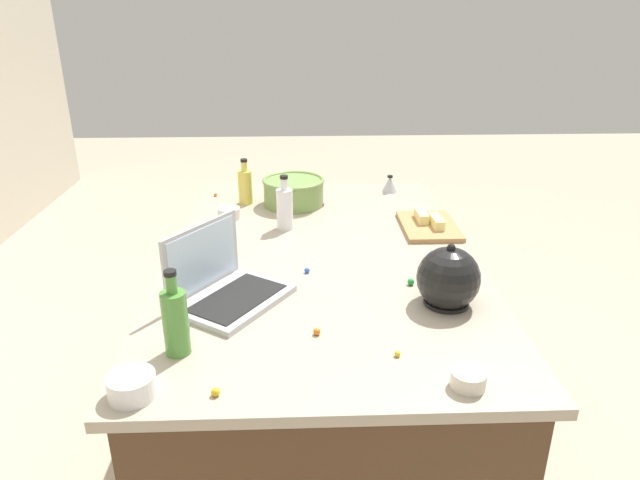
{
  "coord_description": "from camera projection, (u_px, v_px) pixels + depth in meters",
  "views": [
    {
      "loc": [
        -1.79,
        0.07,
        1.7
      ],
      "look_at": [
        0.0,
        0.0,
        0.95
      ],
      "focal_mm": 31.92,
      "sensor_mm": 36.0,
      "label": 1
    }
  ],
  "objects": [
    {
      "name": "candy_8",
      "position": [
        307.0,
        270.0,
        1.81
      ],
      "size": [
        0.02,
        0.02,
        0.02
      ],
      "primitive_type": "sphere",
      "color": "blue",
      "rests_on": "island_counter"
    },
    {
      "name": "kettle",
      "position": [
        448.0,
        279.0,
        1.6
      ],
      "size": [
        0.21,
        0.18,
        0.2
      ],
      "color": "black",
      "rests_on": "island_counter"
    },
    {
      "name": "bottle_vinegar",
      "position": [
        285.0,
        208.0,
        2.14
      ],
      "size": [
        0.06,
        0.06,
        0.21
      ],
      "color": "white",
      "rests_on": "island_counter"
    },
    {
      "name": "ramekin_medium",
      "position": [
        229.0,
        213.0,
        2.27
      ],
      "size": [
        0.09,
        0.09,
        0.04
      ],
      "primitive_type": "cylinder",
      "color": "beige",
      "rests_on": "island_counter"
    },
    {
      "name": "candy_0",
      "position": [
        167.0,
        310.0,
        1.58
      ],
      "size": [
        0.02,
        0.02,
        0.02
      ],
      "primitive_type": "sphere",
      "color": "yellow",
      "rests_on": "island_counter"
    },
    {
      "name": "candy_4",
      "position": [
        216.0,
        195.0,
        2.53
      ],
      "size": [
        0.02,
        0.02,
        0.02
      ],
      "primitive_type": "sphere",
      "color": "orange",
      "rests_on": "island_counter"
    },
    {
      "name": "butter_stick_left",
      "position": [
        437.0,
        222.0,
        2.14
      ],
      "size": [
        0.11,
        0.04,
        0.04
      ],
      "primitive_type": "cube",
      "rotation": [
        0.0,
        0.0,
        0.03
      ],
      "color": "#F4E58C",
      "rests_on": "cutting_board"
    },
    {
      "name": "ramekin_wide",
      "position": [
        132.0,
        386.0,
        1.24
      ],
      "size": [
        0.11,
        0.11,
        0.05
      ],
      "primitive_type": "cylinder",
      "color": "white",
      "rests_on": "island_counter"
    },
    {
      "name": "laptop",
      "position": [
        224.0,
        285.0,
        1.64
      ],
      "size": [
        0.38,
        0.36,
        0.22
      ],
      "color": "#B7B7BC",
      "rests_on": "island_counter"
    },
    {
      "name": "candy_5",
      "position": [
        317.0,
        332.0,
        1.47
      ],
      "size": [
        0.02,
        0.02,
        0.02
      ],
      "primitive_type": "sphere",
      "color": "orange",
      "rests_on": "island_counter"
    },
    {
      "name": "cutting_board",
      "position": [
        429.0,
        226.0,
        2.17
      ],
      "size": [
        0.3,
        0.2,
        0.02
      ],
      "primitive_type": "cube",
      "color": "#AD7F4C",
      "rests_on": "island_counter"
    },
    {
      "name": "kitchen_timer",
      "position": [
        390.0,
        184.0,
        2.58
      ],
      "size": [
        0.07,
        0.07,
        0.08
      ],
      "color": "#B2B2B7",
      "rests_on": "island_counter"
    },
    {
      "name": "bottle_olive",
      "position": [
        175.0,
        321.0,
        1.37
      ],
      "size": [
        0.06,
        0.06,
        0.22
      ],
      "color": "#4C8C38",
      "rests_on": "island_counter"
    },
    {
      "name": "candy_3",
      "position": [
        322.0,
        204.0,
        2.41
      ],
      "size": [
        0.02,
        0.02,
        0.02
      ],
      "primitive_type": "sphere",
      "color": "#CC3399",
      "rests_on": "island_counter"
    },
    {
      "name": "ground_plane",
      "position": [
        320.0,
        456.0,
        2.3
      ],
      "size": [
        12.0,
        12.0,
        0.0
      ],
      "primitive_type": "plane",
      "color": "#B7A88E"
    },
    {
      "name": "candy_2",
      "position": [
        215.0,
        240.0,
        2.04
      ],
      "size": [
        0.02,
        0.02,
        0.02
      ],
      "primitive_type": "sphere",
      "color": "yellow",
      "rests_on": "island_counter"
    },
    {
      "name": "mixing_bowl_large",
      "position": [
        294.0,
        191.0,
        2.41
      ],
      "size": [
        0.26,
        0.26,
        0.11
      ],
      "color": "#72934C",
      "rests_on": "island_counter"
    },
    {
      "name": "butter_stick_right",
      "position": [
        421.0,
        216.0,
        2.2
      ],
      "size": [
        0.11,
        0.04,
        0.04
      ],
      "primitive_type": "cube",
      "rotation": [
        0.0,
        0.0,
        0.02
      ],
      "color": "#F4E58C",
      "rests_on": "cutting_board"
    },
    {
      "name": "ramekin_small",
      "position": [
        468.0,
        379.0,
        1.27
      ],
      "size": [
        0.08,
        0.08,
        0.04
      ],
      "primitive_type": "cylinder",
      "color": "beige",
      "rests_on": "island_counter"
    },
    {
      "name": "island_counter",
      "position": [
        320.0,
        363.0,
        2.13
      ],
      "size": [
        1.67,
        1.04,
        0.9
      ],
      "color": "#4C331E",
      "rests_on": "ground"
    },
    {
      "name": "candy_1",
      "position": [
        216.0,
        392.0,
        1.24
      ],
      "size": [
        0.02,
        0.02,
        0.02
      ],
      "primitive_type": "sphere",
      "color": "yellow",
      "rests_on": "island_counter"
    },
    {
      "name": "bottle_oil",
      "position": [
        245.0,
        186.0,
        2.42
      ],
      "size": [
        0.06,
        0.06,
        0.2
      ],
      "color": "#DBC64C",
      "rests_on": "island_counter"
    },
    {
      "name": "candy_7",
      "position": [
        411.0,
        282.0,
        1.73
      ],
      "size": [
        0.02,
        0.02,
        0.02
      ],
      "primitive_type": "sphere",
      "color": "green",
      "rests_on": "island_counter"
    },
    {
      "name": "candy_6",
      "position": [
        397.0,
        354.0,
        1.38
      ],
      "size": [
        0.02,
        0.02,
        0.02
      ],
      "primitive_type": "sphere",
      "color": "yellow",
      "rests_on": "island_counter"
    }
  ]
}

